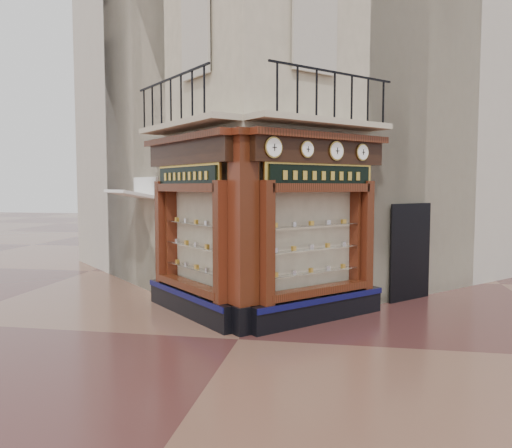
% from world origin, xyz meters
% --- Properties ---
extents(ground, '(80.00, 80.00, 0.00)m').
position_xyz_m(ground, '(0.00, 0.00, 0.00)').
color(ground, '#452320').
rests_on(ground, ground).
extents(main_building, '(11.31, 11.31, 12.00)m').
position_xyz_m(main_building, '(0.00, 6.16, 6.00)').
color(main_building, beige).
rests_on(main_building, ground).
extents(neighbour_left, '(11.31, 11.31, 11.00)m').
position_xyz_m(neighbour_left, '(-2.47, 8.63, 5.50)').
color(neighbour_left, '#BCB5A4').
rests_on(neighbour_left, ground).
extents(neighbour_right, '(11.31, 11.31, 11.00)m').
position_xyz_m(neighbour_right, '(2.47, 8.63, 5.50)').
color(neighbour_right, '#BCB5A4').
rests_on(neighbour_right, ground).
extents(shopfront_left, '(2.86, 2.86, 3.98)m').
position_xyz_m(shopfront_left, '(-1.41, 1.57, 1.98)').
color(shopfront_left, black).
rests_on(shopfront_left, ground).
extents(shopfront_right, '(2.86, 2.86, 3.98)m').
position_xyz_m(shopfront_right, '(1.41, 1.57, 1.98)').
color(shopfront_right, black).
rests_on(shopfront_right, ground).
extents(corner_pilaster, '(0.85, 0.85, 3.98)m').
position_xyz_m(corner_pilaster, '(0.00, 0.50, 1.95)').
color(corner_pilaster, black).
rests_on(corner_pilaster, ground).
extents(balcony, '(5.94, 2.97, 1.03)m').
position_xyz_m(balcony, '(0.00, 1.49, 4.22)').
color(balcony, beige).
rests_on(balcony, ground).
extents(clock_a, '(0.32, 0.32, 0.41)m').
position_xyz_m(clock_a, '(0.59, 0.49, 3.62)').
color(clock_a, '#A88438').
rests_on(clock_a, ground).
extents(clock_b, '(0.27, 0.27, 0.34)m').
position_xyz_m(clock_b, '(1.19, 1.08, 3.62)').
color(clock_b, '#A88438').
rests_on(clock_b, ground).
extents(clock_c, '(0.32, 0.32, 0.40)m').
position_xyz_m(clock_c, '(1.76, 1.65, 3.62)').
color(clock_c, '#A88438').
rests_on(clock_c, ground).
extents(clock_d, '(0.30, 0.30, 0.37)m').
position_xyz_m(clock_d, '(2.31, 2.21, 3.62)').
color(clock_d, '#A88438').
rests_on(clock_d, ground).
extents(awning, '(1.71, 1.71, 0.24)m').
position_xyz_m(awning, '(-3.68, 3.47, 0.00)').
color(awning, white).
rests_on(awning, ground).
extents(signboard_left, '(2.02, 2.02, 0.54)m').
position_xyz_m(signboard_left, '(-1.46, 1.51, 3.10)').
color(signboard_left, gold).
rests_on(signboard_left, ground).
extents(signboard_right, '(2.13, 2.13, 0.57)m').
position_xyz_m(signboard_right, '(1.46, 1.51, 3.10)').
color(signboard_right, gold).
rests_on(signboard_right, ground).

